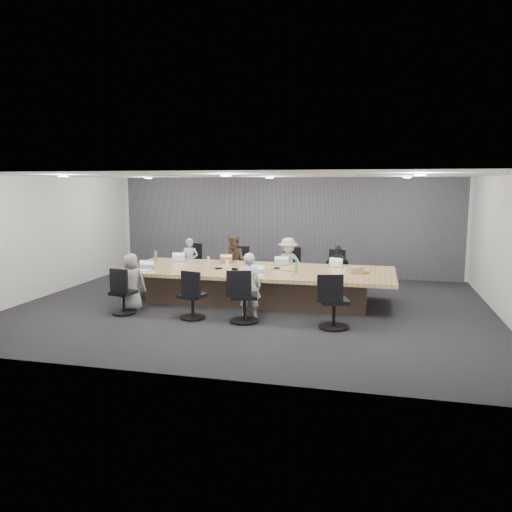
% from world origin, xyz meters
% --- Properties ---
extents(floor, '(10.00, 8.00, 0.00)m').
position_xyz_m(floor, '(0.00, 0.00, 0.00)').
color(floor, black).
rests_on(floor, ground).
extents(ceiling, '(10.00, 8.00, 0.00)m').
position_xyz_m(ceiling, '(0.00, 0.00, 2.80)').
color(ceiling, white).
rests_on(ceiling, wall_back).
extents(wall_back, '(10.00, 0.00, 2.80)m').
position_xyz_m(wall_back, '(0.00, 4.00, 1.40)').
color(wall_back, silver).
rests_on(wall_back, ground).
extents(wall_front, '(10.00, 0.00, 2.80)m').
position_xyz_m(wall_front, '(0.00, -4.00, 1.40)').
color(wall_front, silver).
rests_on(wall_front, ground).
extents(wall_left, '(0.00, 8.00, 2.80)m').
position_xyz_m(wall_left, '(-5.00, 0.00, 1.40)').
color(wall_left, silver).
rests_on(wall_left, ground).
extents(wall_right, '(0.00, 8.00, 2.80)m').
position_xyz_m(wall_right, '(5.00, 0.00, 1.40)').
color(wall_right, silver).
rests_on(wall_right, ground).
extents(curtain, '(9.80, 0.04, 2.80)m').
position_xyz_m(curtain, '(0.00, 3.92, 1.40)').
color(curtain, '#54535E').
rests_on(curtain, ground).
extents(conference_table, '(6.00, 2.20, 0.74)m').
position_xyz_m(conference_table, '(0.00, 0.50, 0.40)').
color(conference_table, '#4F3A30').
rests_on(conference_table, ground).
extents(chair_0, '(0.75, 0.75, 0.87)m').
position_xyz_m(chair_0, '(-2.12, 2.20, 0.44)').
color(chair_0, black).
rests_on(chair_0, ground).
extents(chair_1, '(0.57, 0.57, 0.79)m').
position_xyz_m(chair_1, '(-0.90, 2.20, 0.40)').
color(chair_1, black).
rests_on(chair_1, ground).
extents(chair_2, '(0.58, 0.58, 0.82)m').
position_xyz_m(chair_2, '(0.46, 2.20, 0.41)').
color(chair_2, black).
rests_on(chair_2, ground).
extents(chair_3, '(0.61, 0.61, 0.77)m').
position_xyz_m(chair_3, '(1.67, 2.20, 0.38)').
color(chair_3, black).
rests_on(chair_3, ground).
extents(chair_4, '(0.57, 0.57, 0.74)m').
position_xyz_m(chair_4, '(-2.38, -1.20, 0.37)').
color(chair_4, black).
rests_on(chair_4, ground).
extents(chair_5, '(0.63, 0.63, 0.77)m').
position_xyz_m(chair_5, '(-0.89, -1.20, 0.38)').
color(chair_5, black).
rests_on(chair_5, ground).
extents(chair_6, '(0.70, 0.70, 0.86)m').
position_xyz_m(chair_6, '(0.16, -1.20, 0.43)').
color(chair_6, black).
rests_on(chair_6, ground).
extents(chair_7, '(0.72, 0.72, 0.86)m').
position_xyz_m(chair_7, '(1.86, -1.20, 0.43)').
color(chair_7, black).
rests_on(chair_7, ground).
extents(person_0, '(0.46, 0.32, 1.23)m').
position_xyz_m(person_0, '(-2.12, 1.85, 0.61)').
color(person_0, '#95A2C3').
rests_on(person_0, ground).
extents(laptop_0, '(0.35, 0.26, 0.02)m').
position_xyz_m(laptop_0, '(-2.12, 1.30, 0.75)').
color(laptop_0, '#B2B2B7').
rests_on(laptop_0, conference_table).
extents(person_1, '(0.71, 0.59, 1.35)m').
position_xyz_m(person_1, '(-0.90, 1.85, 0.67)').
color(person_1, '#4C3827').
rests_on(person_1, ground).
extents(laptop_1, '(0.32, 0.24, 0.02)m').
position_xyz_m(laptop_1, '(-0.90, 1.30, 0.75)').
color(laptop_1, '#8C6647').
rests_on(laptop_1, conference_table).
extents(person_2, '(0.94, 0.67, 1.31)m').
position_xyz_m(person_2, '(0.46, 1.85, 0.66)').
color(person_2, '#A6A6A6').
rests_on(person_2, ground).
extents(laptop_2, '(0.37, 0.29, 0.02)m').
position_xyz_m(laptop_2, '(0.46, 1.30, 0.75)').
color(laptop_2, '#B2B2B7').
rests_on(laptop_2, conference_table).
extents(person_3, '(0.69, 0.31, 1.16)m').
position_xyz_m(person_3, '(1.67, 1.85, 0.58)').
color(person_3, '#232128').
rests_on(person_3, ground).
extents(laptop_3, '(0.33, 0.25, 0.02)m').
position_xyz_m(laptop_3, '(1.67, 1.30, 0.75)').
color(laptop_3, '#B2B2B7').
rests_on(laptop_3, conference_table).
extents(person_4, '(0.66, 0.51, 1.20)m').
position_xyz_m(person_4, '(-2.38, -0.85, 0.60)').
color(person_4, gray).
rests_on(person_4, ground).
extents(laptop_4, '(0.37, 0.28, 0.02)m').
position_xyz_m(laptop_4, '(-2.38, -0.30, 0.75)').
color(laptop_4, '#B2B2B7').
rests_on(laptop_4, conference_table).
extents(person_6, '(0.50, 0.36, 1.30)m').
position_xyz_m(person_6, '(0.16, -0.85, 0.65)').
color(person_6, silver).
rests_on(person_6, ground).
extents(laptop_6, '(0.32, 0.23, 0.02)m').
position_xyz_m(laptop_6, '(0.16, -0.30, 0.75)').
color(laptop_6, '#B2B2B7').
rests_on(laptop_6, conference_table).
extents(bottle_green_left, '(0.10, 0.10, 0.27)m').
position_xyz_m(bottle_green_left, '(-2.65, 0.94, 0.87)').
color(bottle_green_left, '#498F4F').
rests_on(bottle_green_left, conference_table).
extents(bottle_green_right, '(0.08, 0.08, 0.24)m').
position_xyz_m(bottle_green_right, '(0.93, 0.19, 0.86)').
color(bottle_green_right, '#498F4F').
rests_on(bottle_green_right, conference_table).
extents(bottle_clear, '(0.07, 0.07, 0.22)m').
position_xyz_m(bottle_clear, '(-1.20, 0.66, 0.85)').
color(bottle_clear, silver).
rests_on(bottle_clear, conference_table).
extents(cup_white_far, '(0.09, 0.09, 0.11)m').
position_xyz_m(cup_white_far, '(-0.81, 0.87, 0.79)').
color(cup_white_far, white).
rests_on(cup_white_far, conference_table).
extents(cup_white_near, '(0.10, 0.10, 0.10)m').
position_xyz_m(cup_white_near, '(1.95, 0.57, 0.79)').
color(cup_white_near, white).
rests_on(cup_white_near, conference_table).
extents(mug_brown, '(0.10, 0.10, 0.11)m').
position_xyz_m(mug_brown, '(-2.65, 0.11, 0.80)').
color(mug_brown, brown).
rests_on(mug_brown, conference_table).
extents(mic_left, '(0.17, 0.14, 0.03)m').
position_xyz_m(mic_left, '(-0.84, 0.30, 0.76)').
color(mic_left, black).
rests_on(mic_left, conference_table).
extents(mic_right, '(0.14, 0.09, 0.03)m').
position_xyz_m(mic_right, '(0.42, 0.69, 0.75)').
color(mic_right, black).
rests_on(mic_right, conference_table).
extents(stapler, '(0.15, 0.07, 0.05)m').
position_xyz_m(stapler, '(-0.44, 0.23, 0.77)').
color(stapler, black).
rests_on(stapler, conference_table).
extents(canvas_bag, '(0.33, 0.29, 0.15)m').
position_xyz_m(canvas_bag, '(2.17, 0.43, 0.82)').
color(canvas_bag, tan).
rests_on(canvas_bag, conference_table).
extents(snack_packet, '(0.23, 0.20, 0.04)m').
position_xyz_m(snack_packet, '(2.32, 0.48, 0.76)').
color(snack_packet, '#C46F0F').
rests_on(snack_packet, conference_table).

